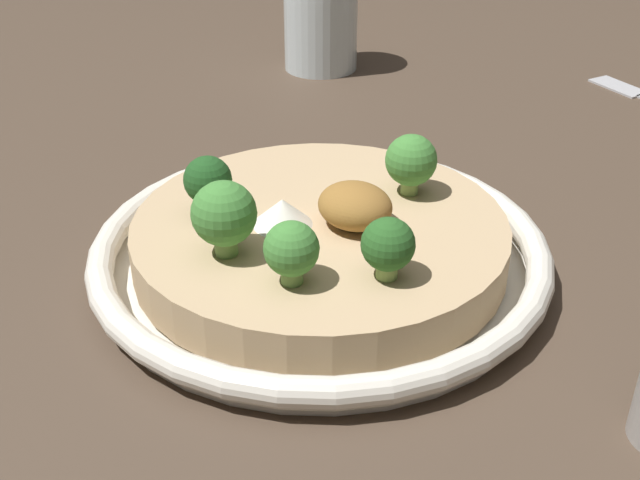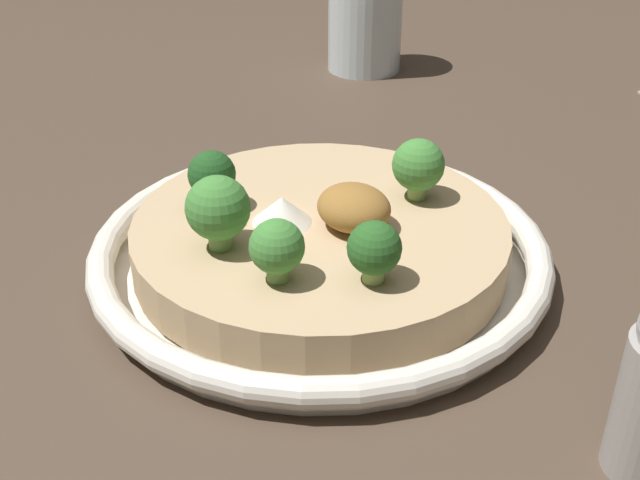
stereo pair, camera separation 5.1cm
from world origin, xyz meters
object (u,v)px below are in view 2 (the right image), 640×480
Objects in this scene: risotto_bowl at (320,247)px; broccoli_back at (218,209)px; broccoli_back_left at (277,248)px; broccoli_left at (374,250)px; broccoli_right at (212,176)px; broccoli_front_left at (418,166)px; drinking_glass at (365,9)px.

risotto_bowl is 0.08m from broccoli_back.
broccoli_left is at bearing -132.34° from broccoli_back_left.
broccoli_back reaches higher than broccoli_left.
broccoli_back_left is (0.04, 0.04, 0.00)m from broccoli_left.
broccoli_back is 1.18× the size of broccoli_right.
broccoli_back is at bearing 77.72° from risotto_bowl.
risotto_bowl is 7.91× the size of broccoli_back_left.
broccoli_back_left is (-0.02, 0.13, -0.00)m from broccoli_front_left.
drinking_glass is (0.34, -0.32, 0.01)m from broccoli_left.
broccoli_left is 0.98× the size of broccoli_back_left.
broccoli_back is at bearing 124.72° from drinking_glass.
broccoli_back is (0.09, 0.04, 0.01)m from broccoli_left.
broccoli_left is at bearing -153.18° from broccoli_back.
risotto_bowl is 2.29× the size of drinking_glass.
broccoli_back is 0.44m from drinking_glass.
broccoli_right reaches higher than risotto_bowl.
broccoli_back is at bearing 26.82° from broccoli_left.
broccoli_right is at bearing 54.25° from broccoli_front_left.
broccoli_back is at bearing 75.89° from broccoli_front_left.
broccoli_back is 0.36× the size of drinking_glass.
broccoli_back is at bearing 149.35° from broccoli_right.
broccoli_back_left is (-0.05, -0.00, -0.01)m from broccoli_back.
broccoli_left reaches higher than risotto_bowl.
drinking_glass is at bearing -58.37° from broccoli_right.
risotto_bowl is at bearing 74.15° from broccoli_front_left.
broccoli_front_left is at bearing -60.48° from broccoli_left.
broccoli_left is at bearing -172.52° from broccoli_right.
broccoli_back is 0.05m from broccoli_back_left.
broccoli_front_left is 0.90× the size of broccoli_back.
broccoli_right is at bearing 34.40° from risotto_bowl.
broccoli_left is 0.10m from broccoli_front_left.
risotto_bowl is at bearing -102.28° from broccoli_back.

